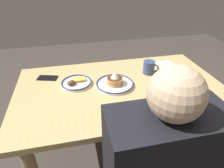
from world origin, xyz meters
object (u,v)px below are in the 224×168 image
(coffee_mug, at_px, (149,67))
(fork_near, at_px, (188,99))
(paper_napkin, at_px, (166,64))
(plate_near_main, at_px, (76,83))
(cell_phone, at_px, (47,78))
(butter_knife, at_px, (184,111))
(plate_center_pancakes, at_px, (115,83))

(coffee_mug, height_order, fork_near, coffee_mug)
(paper_napkin, height_order, fork_near, fork_near)
(plate_near_main, relative_size, cell_phone, 1.52)
(paper_napkin, distance_m, fork_near, 0.50)
(paper_napkin, xyz_separation_m, fork_near, (0.09, 0.50, 0.00))
(coffee_mug, bearing_deg, cell_phone, -6.60)
(coffee_mug, xyz_separation_m, fork_near, (-0.11, 0.38, -0.05))
(plate_near_main, relative_size, butter_knife, 0.96)
(cell_phone, height_order, paper_napkin, cell_phone)
(plate_near_main, bearing_deg, paper_napkin, -168.23)
(cell_phone, bearing_deg, coffee_mug, -170.16)
(cell_phone, bearing_deg, paper_napkin, -162.15)
(plate_center_pancakes, bearing_deg, coffee_mug, -158.34)
(fork_near, bearing_deg, plate_near_main, -26.10)
(fork_near, relative_size, butter_knife, 0.88)
(coffee_mug, distance_m, cell_phone, 0.78)
(fork_near, bearing_deg, plate_center_pancakes, -32.04)
(cell_phone, bearing_deg, plate_center_pancakes, 172.42)
(plate_center_pancakes, xyz_separation_m, cell_phone, (0.47, -0.21, -0.02))
(plate_near_main, bearing_deg, plate_center_pancakes, 164.55)
(fork_near, bearing_deg, butter_knife, 50.04)
(plate_near_main, relative_size, fork_near, 1.09)
(cell_phone, relative_size, fork_near, 0.72)
(plate_center_pancakes, bearing_deg, cell_phone, -24.01)
(plate_near_main, distance_m, paper_napkin, 0.79)
(coffee_mug, bearing_deg, butter_knife, 92.93)
(plate_near_main, distance_m, butter_knife, 0.74)
(coffee_mug, xyz_separation_m, cell_phone, (0.77, -0.09, -0.05))
(plate_near_main, xyz_separation_m, cell_phone, (0.21, -0.14, -0.01))
(butter_knife, bearing_deg, coffee_mug, -87.07)
(coffee_mug, height_order, cell_phone, coffee_mug)
(fork_near, bearing_deg, coffee_mug, -73.30)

